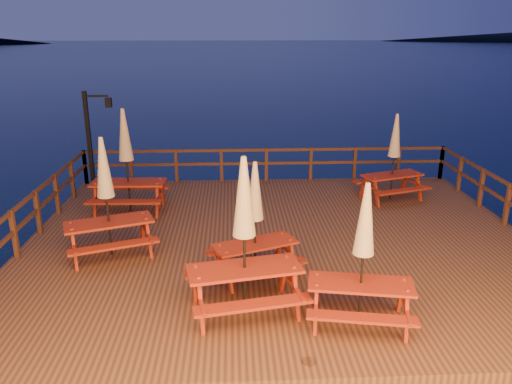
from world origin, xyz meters
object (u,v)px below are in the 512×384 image
picnic_table_1 (244,234)px  lamp_post (93,130)px  picnic_table_0 (255,218)px  picnic_table_2 (394,156)px

picnic_table_1 → lamp_post: bearing=109.3°
lamp_post → picnic_table_1: bearing=-59.8°
picnic_table_0 → picnic_table_2: size_ratio=0.95×
lamp_post → picnic_table_2: (8.93, -1.72, -0.49)m
lamp_post → picnic_table_2: lamp_post is taller
picnic_table_1 → picnic_table_0: bearing=68.7°
picnic_table_0 → lamp_post: bearing=104.4°
lamp_post → picnic_table_2: size_ratio=1.19×
picnic_table_0 → picnic_table_1: picnic_table_1 is taller
picnic_table_2 → picnic_table_0: bearing=-150.9°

